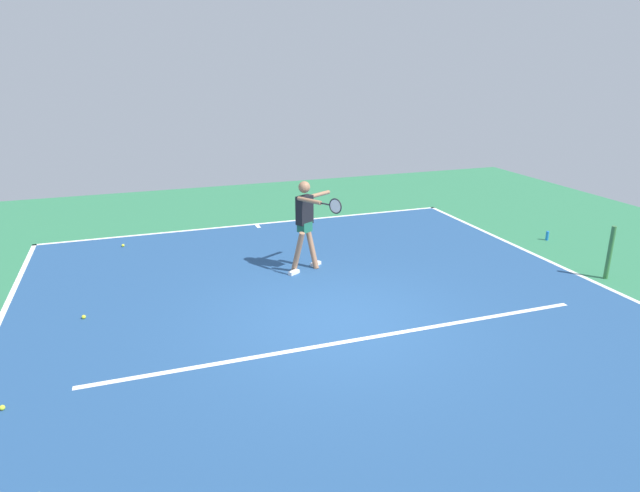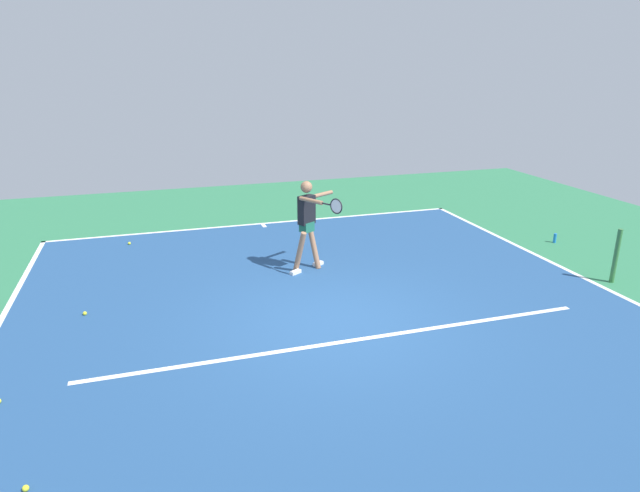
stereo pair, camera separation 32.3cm
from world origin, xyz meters
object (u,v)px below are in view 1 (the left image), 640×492
object	(u,v)px
net_post	(610,253)
tennis_ball_centre_court	(123,245)
tennis_ball_far_corner	(84,317)
water_bottle	(547,236)
tennis_player	(306,219)
tennis_ball_by_sideline	(2,408)

from	to	relation	value
net_post	tennis_ball_centre_court	bearing A→B (deg)	-30.17
net_post	tennis_ball_far_corner	xyz separation A→B (m)	(9.59, -1.45, -0.50)
tennis_ball_far_corner	tennis_ball_centre_court	size ratio (longest dim) A/B	1.00
tennis_ball_centre_court	water_bottle	bearing A→B (deg)	163.64
tennis_player	tennis_ball_far_corner	world-z (taller)	tennis_player
net_post	tennis_player	bearing A→B (deg)	-23.80
tennis_ball_by_sideline	tennis_ball_centre_court	size ratio (longest dim) A/B	1.00
tennis_ball_centre_court	tennis_player	bearing A→B (deg)	141.48
net_post	tennis_ball_by_sideline	world-z (taller)	net_post
tennis_ball_far_corner	tennis_player	bearing A→B (deg)	-167.39
tennis_ball_far_corner	water_bottle	world-z (taller)	water_bottle
tennis_player	water_bottle	size ratio (longest dim) A/B	8.43
net_post	tennis_ball_far_corner	size ratio (longest dim) A/B	16.21
net_post	tennis_ball_by_sideline	xyz separation A→B (m)	(10.38, 0.95, -0.50)
tennis_player	tennis_ball_by_sideline	xyz separation A→B (m)	(4.98, 3.33, -1.04)
tennis_ball_far_corner	tennis_ball_by_sideline	xyz separation A→B (m)	(0.80, 2.39, 0.00)
tennis_player	tennis_ball_far_corner	size ratio (longest dim) A/B	28.11
net_post	tennis_player	xyz separation A→B (m)	(5.41, -2.38, 0.54)
water_bottle	tennis_ball_far_corner	bearing A→B (deg)	5.25
tennis_player	tennis_ball_far_corner	bearing A→B (deg)	-17.30
tennis_ball_centre_court	water_bottle	size ratio (longest dim) A/B	0.30
tennis_ball_by_sideline	tennis_ball_centre_court	world-z (taller)	same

